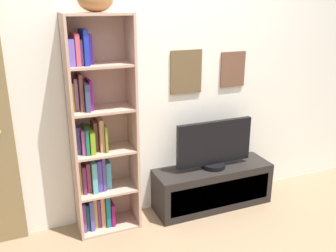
% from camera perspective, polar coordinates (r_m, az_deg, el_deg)
% --- Properties ---
extents(back_wall, '(4.80, 0.08, 2.31)m').
position_cam_1_polar(back_wall, '(3.18, -2.17, 6.17)').
color(back_wall, silver).
rests_on(back_wall, ground).
extents(bookshelf, '(0.51, 0.28, 1.77)m').
position_cam_1_polar(bookshelf, '(3.01, -11.01, -1.97)').
color(bookshelf, tan).
rests_on(bookshelf, ground).
extents(tv_stand, '(1.10, 0.35, 0.39)m').
position_cam_1_polar(tv_stand, '(3.53, 6.89, -9.23)').
color(tv_stand, black).
rests_on(tv_stand, ground).
extents(television, '(0.73, 0.22, 0.44)m').
position_cam_1_polar(television, '(3.36, 7.15, -2.94)').
color(television, black).
rests_on(television, tv_stand).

